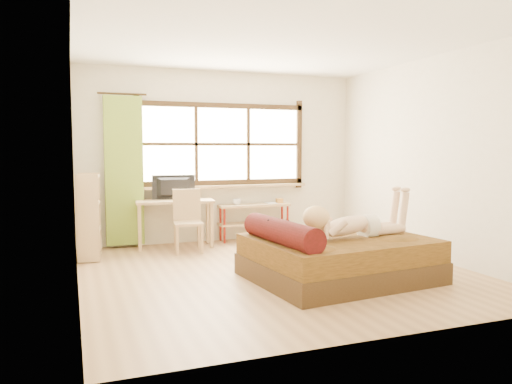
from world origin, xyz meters
name	(u,v)px	position (x,y,z in m)	size (l,w,h in m)	color
floor	(276,272)	(0.00, 0.00, 0.00)	(4.50, 4.50, 0.00)	#9E754C
ceiling	(277,43)	(0.00, 0.00, 2.70)	(4.50, 4.50, 0.00)	white
wall_back	(222,157)	(0.00, 2.25, 1.35)	(4.50, 4.50, 0.00)	silver
wall_front	(391,166)	(0.00, -2.25, 1.35)	(4.50, 4.50, 0.00)	silver
wall_left	(74,161)	(-2.25, 0.00, 1.35)	(4.50, 4.50, 0.00)	silver
wall_right	(431,158)	(2.25, 0.00, 1.35)	(4.50, 4.50, 0.00)	silver
window	(223,147)	(0.00, 2.22, 1.51)	(2.80, 0.16, 1.46)	#FFEDBF
curtain	(124,171)	(-1.55, 2.13, 1.15)	(0.55, 0.10, 2.20)	#5B7D22
bed	(335,257)	(0.50, -0.55, 0.26)	(2.07, 1.73, 0.73)	black
woman	(353,212)	(0.69, -0.59, 0.77)	(1.34, 0.38, 0.58)	beige
kitten	(277,229)	(-0.18, -0.44, 0.60)	(0.29, 0.12, 0.23)	black
desk	(175,206)	(-0.84, 1.95, 0.62)	(1.20, 0.66, 0.71)	tan
monitor	(174,187)	(-0.84, 2.00, 0.90)	(0.64, 0.08, 0.37)	black
chair	(188,217)	(-0.73, 1.58, 0.50)	(0.45, 0.45, 0.89)	tan
pipe_shelf	(255,214)	(0.49, 2.07, 0.43)	(1.17, 0.31, 0.66)	tan
cup	(237,202)	(0.18, 2.07, 0.63)	(0.12, 0.12, 0.10)	gray
book	(266,203)	(0.68, 2.07, 0.59)	(0.16, 0.22, 0.02)	gray
bookshelf	(89,216)	(-2.08, 1.52, 0.58)	(0.33, 0.52, 1.14)	tan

